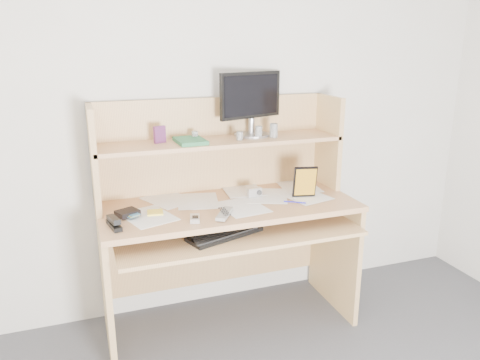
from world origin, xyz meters
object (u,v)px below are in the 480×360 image
object	(u,v)px
keyboard	(225,233)
tv_remote	(225,214)
game_case	(305,182)
monitor	(251,102)
desk	(225,209)

from	to	relation	value
keyboard	tv_remote	xyz separation A→B (m)	(0.00, 0.02, 0.10)
tv_remote	game_case	xyz separation A→B (m)	(0.52, 0.12, 0.08)
tv_remote	monitor	size ratio (longest dim) A/B	0.43
keyboard	game_case	xyz separation A→B (m)	(0.52, 0.14, 0.18)
desk	tv_remote	distance (m)	0.28
desk	monitor	xyz separation A→B (m)	(0.21, 0.14, 0.58)
game_case	keyboard	bearing A→B (deg)	-151.81
keyboard	monitor	bearing A→B (deg)	35.78
game_case	monitor	bearing A→B (deg)	142.81
keyboard	tv_remote	bearing A→B (deg)	54.93
tv_remote	game_case	bearing A→B (deg)	45.64
desk	monitor	world-z (taller)	monitor
game_case	tv_remote	bearing A→B (deg)	-153.37
game_case	monitor	xyz separation A→B (m)	(-0.23, 0.27, 0.43)
desk	keyboard	size ratio (longest dim) A/B	3.30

